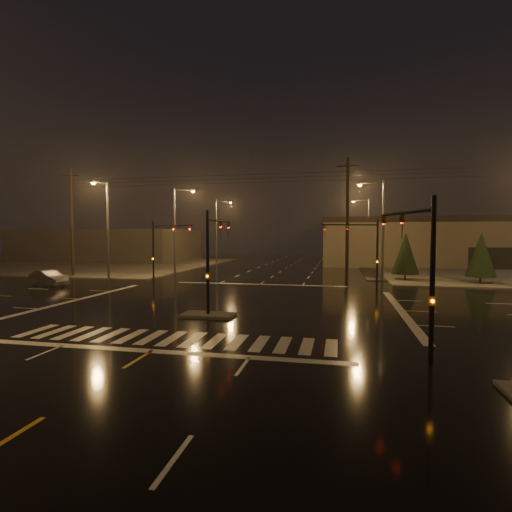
% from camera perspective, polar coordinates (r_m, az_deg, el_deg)
% --- Properties ---
extents(ground, '(140.00, 140.00, 0.00)m').
position_cam_1_polar(ground, '(26.86, -4.10, -6.89)').
color(ground, black).
rests_on(ground, ground).
extents(sidewalk_nw, '(36.00, 36.00, 0.12)m').
position_cam_1_polar(sidewalk_nw, '(66.97, -22.02, -1.12)').
color(sidewalk_nw, '#4C4944').
rests_on(sidewalk_nw, ground).
extents(median_island, '(3.00, 1.60, 0.15)m').
position_cam_1_polar(median_island, '(23.09, -6.86, -8.35)').
color(median_island, '#4C4944').
rests_on(median_island, ground).
extents(crosswalk, '(15.00, 2.60, 0.01)m').
position_cam_1_polar(crosswalk, '(18.56, -11.92, -11.44)').
color(crosswalk, beige).
rests_on(crosswalk, ground).
extents(stop_bar_near, '(16.00, 0.50, 0.01)m').
position_cam_1_polar(stop_bar_near, '(16.82, -14.74, -13.00)').
color(stop_bar_near, beige).
rests_on(stop_bar_near, ground).
extents(stop_bar_far, '(16.00, 0.50, 0.01)m').
position_cam_1_polar(stop_bar_far, '(37.44, 0.54, -4.07)').
color(stop_bar_far, beige).
rests_on(stop_bar_far, ground).
extents(commercial_block, '(30.00, 18.00, 5.60)m').
position_cam_1_polar(commercial_block, '(79.62, -20.24, 1.51)').
color(commercial_block, '#3B3734').
rests_on(commercial_block, ground).
extents(signal_mast_median, '(0.25, 4.59, 6.00)m').
position_cam_1_polar(signal_mast_median, '(23.54, -6.19, 0.89)').
color(signal_mast_median, black).
rests_on(signal_mast_median, ground).
extents(signal_mast_ne, '(4.84, 1.86, 6.00)m').
position_cam_1_polar(signal_mast_ne, '(35.65, 15.41, 1.57)').
color(signal_mast_ne, black).
rests_on(signal_mast_ne, ground).
extents(signal_mast_nw, '(4.84, 1.86, 6.00)m').
position_cam_1_polar(signal_mast_nw, '(39.34, -13.41, 1.72)').
color(signal_mast_nw, black).
rests_on(signal_mast_nw, ground).
extents(signal_mast_se, '(1.55, 3.87, 6.00)m').
position_cam_1_polar(signal_mast_se, '(15.99, 22.42, -0.46)').
color(signal_mast_se, black).
rests_on(signal_mast_se, ground).
extents(streetlight_1, '(2.77, 0.32, 10.00)m').
position_cam_1_polar(streetlight_1, '(47.22, -11.22, 4.39)').
color(streetlight_1, '#38383A').
rests_on(streetlight_1, ground).
extents(streetlight_2, '(2.77, 0.32, 10.00)m').
position_cam_1_polar(streetlight_2, '(62.25, -5.43, 4.08)').
color(streetlight_2, '#38383A').
rests_on(streetlight_2, ground).
extents(streetlight_3, '(2.77, 0.32, 10.00)m').
position_cam_1_polar(streetlight_3, '(41.64, 17.27, 4.50)').
color(streetlight_3, '#38383A').
rests_on(streetlight_3, ground).
extents(streetlight_4, '(2.77, 0.32, 10.00)m').
position_cam_1_polar(streetlight_4, '(61.57, 15.52, 4.00)').
color(streetlight_4, '#38383A').
rests_on(streetlight_4, ground).
extents(streetlight_5, '(0.32, 2.77, 10.00)m').
position_cam_1_polar(streetlight_5, '(43.42, -20.65, 4.38)').
color(streetlight_5, '#38383A').
rests_on(streetlight_5, ground).
extents(utility_pole_0, '(2.20, 0.32, 12.00)m').
position_cam_1_polar(utility_pole_0, '(49.15, -24.82, 4.49)').
color(utility_pole_0, black).
rests_on(utility_pole_0, ground).
extents(utility_pole_1, '(2.20, 0.32, 12.00)m').
position_cam_1_polar(utility_pole_1, '(39.47, 12.93, 5.13)').
color(utility_pole_1, black).
rests_on(utility_pole_1, ground).
extents(conifer_0, '(2.67, 2.67, 4.87)m').
position_cam_1_polar(conifer_0, '(42.96, 20.57, 0.37)').
color(conifer_0, black).
rests_on(conifer_0, ground).
extents(conifer_1, '(2.67, 2.67, 4.86)m').
position_cam_1_polar(conifer_1, '(43.03, 29.46, 0.17)').
color(conifer_1, black).
rests_on(conifer_1, ground).
extents(car_crossing, '(4.50, 2.86, 1.40)m').
position_cam_1_polar(car_crossing, '(41.14, -27.48, -2.80)').
color(car_crossing, '#54555B').
rests_on(car_crossing, ground).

